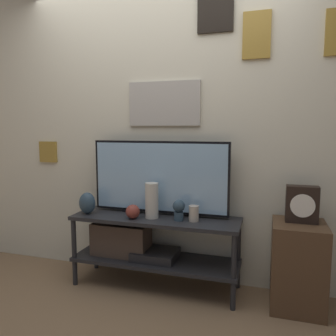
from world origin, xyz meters
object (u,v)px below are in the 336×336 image
(candle_jar, at_px, (194,213))
(vase_tall_ceramic, at_px, (152,200))
(vase_urn_stoneware, at_px, (87,203))
(television, at_px, (159,177))
(mantel_clock, at_px, (302,204))
(vase_round_glass, at_px, (133,212))
(decorative_bust, at_px, (179,209))

(candle_jar, bearing_deg, vase_tall_ceramic, -178.96)
(vase_urn_stoneware, height_order, candle_jar, vase_urn_stoneware)
(television, relative_size, vase_urn_stoneware, 6.40)
(vase_urn_stoneware, height_order, mantel_clock, mantel_clock)
(vase_tall_ceramic, xyz_separation_m, candle_jar, (0.35, 0.01, -0.08))
(vase_urn_stoneware, bearing_deg, television, 14.94)
(television, bearing_deg, vase_urn_stoneware, -165.06)
(vase_tall_ceramic, height_order, vase_urn_stoneware, vase_tall_ceramic)
(vase_tall_ceramic, distance_m, vase_round_glass, 0.18)
(candle_jar, distance_m, decorative_bust, 0.12)
(vase_round_glass, height_order, mantel_clock, mantel_clock)
(television, distance_m, decorative_bust, 0.33)
(candle_jar, xyz_separation_m, mantel_clock, (0.79, 0.07, 0.11))
(decorative_bust, relative_size, mantel_clock, 0.62)
(television, distance_m, vase_tall_ceramic, 0.22)
(mantel_clock, bearing_deg, decorative_bust, -174.80)
(vase_urn_stoneware, bearing_deg, vase_tall_ceramic, 3.70)
(vase_tall_ceramic, distance_m, mantel_clock, 1.14)
(vase_tall_ceramic, relative_size, mantel_clock, 1.07)
(vase_round_glass, xyz_separation_m, decorative_bust, (0.37, 0.05, 0.04))
(television, relative_size, mantel_clock, 4.35)
(vase_urn_stoneware, bearing_deg, mantel_clock, 3.65)
(television, distance_m, vase_round_glass, 0.36)
(vase_round_glass, distance_m, mantel_clock, 1.29)
(vase_urn_stoneware, relative_size, vase_round_glass, 1.61)
(vase_round_glass, bearing_deg, candle_jar, 8.30)
(decorative_bust, bearing_deg, vase_tall_ceramic, 177.35)
(vase_urn_stoneware, height_order, decorative_bust, vase_urn_stoneware)
(candle_jar, bearing_deg, vase_urn_stoneware, -177.30)
(decorative_bust, bearing_deg, vase_round_glass, -171.66)
(vase_tall_ceramic, distance_m, candle_jar, 0.36)
(mantel_clock, bearing_deg, television, 177.40)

